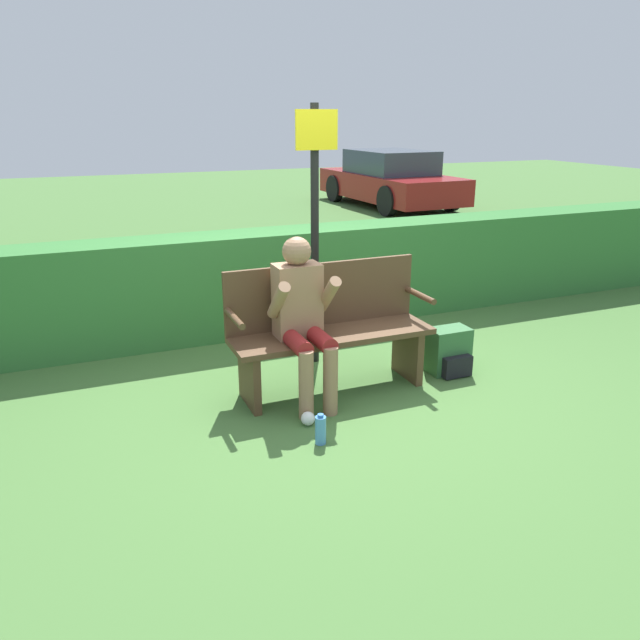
# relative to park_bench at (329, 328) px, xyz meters

# --- Properties ---
(ground_plane) EXTENTS (40.00, 40.00, 0.00)m
(ground_plane) POSITION_rel_park_bench_xyz_m (0.00, -0.07, -0.51)
(ground_plane) COLOR #426B33
(hedge_back) EXTENTS (12.00, 0.54, 1.02)m
(hedge_back) POSITION_rel_park_bench_xyz_m (0.00, 1.60, 0.00)
(hedge_back) COLOR #337033
(hedge_back) RESTS_ON ground
(park_bench) EXTENTS (1.63, 0.47, 1.02)m
(park_bench) POSITION_rel_park_bench_xyz_m (0.00, 0.00, 0.00)
(park_bench) COLOR #513823
(park_bench) RESTS_ON ground
(person_seated) EXTENTS (0.49, 0.59, 1.28)m
(person_seated) POSITION_rel_park_bench_xyz_m (-0.28, -0.13, 0.21)
(person_seated) COLOR #997051
(person_seated) RESTS_ON ground
(backpack) EXTENTS (0.35, 0.30, 0.40)m
(backpack) POSITION_rel_park_bench_xyz_m (1.08, -0.12, -0.32)
(backpack) COLOR #336638
(backpack) RESTS_ON ground
(water_bottle) EXTENTS (0.08, 0.08, 0.22)m
(water_bottle) POSITION_rel_park_bench_xyz_m (-0.42, -0.83, -0.41)
(water_bottle) COLOR #4C8CCC
(water_bottle) RESTS_ON ground
(signpost) EXTENTS (0.36, 0.09, 2.23)m
(signpost) POSITION_rel_park_bench_xyz_m (0.11, 0.56, 0.79)
(signpost) COLOR black
(signpost) RESTS_ON ground
(parked_car) EXTENTS (1.99, 4.26, 1.31)m
(parked_car) POSITION_rel_park_bench_xyz_m (5.51, 9.05, 0.12)
(parked_car) COLOR maroon
(parked_car) RESTS_ON ground
(litter_crumple) EXTENTS (0.10, 0.10, 0.10)m
(litter_crumple) POSITION_rel_park_bench_xyz_m (-0.40, -0.55, -0.46)
(litter_crumple) COLOR silver
(litter_crumple) RESTS_ON ground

